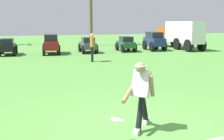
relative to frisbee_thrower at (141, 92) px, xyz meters
The scene contains 10 objects.
ground_plane 0.82m from the frisbee_thrower, 86.46° to the left, with size 80.00×80.00×0.00m, color #4F8C3B.
frisbee_thrower is the anchor object (origin of this frame).
frisbee_in_flight 0.91m from the frisbee_thrower, 143.51° to the right, with size 0.28×0.28×0.08m.
teammate_near_sideline 10.00m from the frisbee_thrower, 82.76° to the left, with size 0.31×0.49×1.56m.
parked_car_slot_c 14.97m from the frisbee_thrower, 103.06° to the left, with size 1.17×2.24×1.10m.
parked_car_slot_d 14.45m from the frisbee_thrower, 92.32° to the left, with size 1.29×2.46×1.34m.
parked_car_slot_e 14.58m from the frisbee_thrower, 82.18° to the left, with size 1.14×2.23×1.10m.
parked_car_slot_f 15.32m from the frisbee_thrower, 71.44° to the left, with size 1.19×2.24×1.10m.
parked_car_slot_g 16.29m from the frisbee_thrower, 63.69° to the left, with size 1.31×2.41×1.40m.
box_truck 17.99m from the frisbee_thrower, 57.18° to the left, with size 1.48×5.92×2.20m.
Camera 1 is at (-2.19, -5.27, 2.22)m, focal length 45.00 mm.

